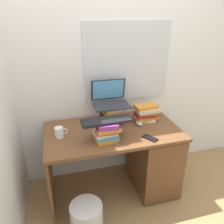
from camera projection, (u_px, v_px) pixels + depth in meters
ground_plane at (113, 188)px, 2.42m from camera, size 6.00×6.00×0.00m
wall_back at (103, 60)px, 2.23m from camera, size 6.00×0.06×2.60m
desk at (143, 155)px, 2.31m from camera, size 1.27×0.70×0.72m
book_stack_tall at (112, 114)px, 2.22m from camera, size 0.24×0.21×0.18m
book_stack_keyboard_riser at (107, 131)px, 1.93m from camera, size 0.22×0.20×0.17m
book_stack_side at (146, 112)px, 2.27m from camera, size 0.25×0.18×0.17m
laptop at (110, 99)px, 2.21m from camera, size 0.35×0.28×0.24m
keyboard at (106, 121)px, 1.89m from camera, size 0.42×0.15×0.02m
computer_mouse at (139, 123)px, 2.21m from camera, size 0.06×0.10×0.04m
mug at (59, 132)px, 1.97m from camera, size 0.11×0.07×0.10m
cell_phone at (150, 138)px, 1.97m from camera, size 0.13×0.15×0.01m
wastebasket at (87, 218)px, 1.92m from camera, size 0.28×0.28×0.27m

